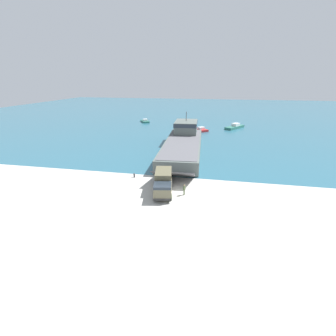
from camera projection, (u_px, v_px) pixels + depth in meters
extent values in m
plane|color=#B7B5AD|center=(178.00, 189.00, 40.47)|extent=(240.00, 240.00, 0.00)
cube|color=#285B70|center=(210.00, 113.00, 128.57)|extent=(240.00, 180.00, 0.01)
cube|color=#56605B|center=(183.00, 147.00, 59.59)|extent=(10.10, 31.08, 2.59)
cube|color=#56565B|center=(183.00, 142.00, 59.16)|extent=(9.37, 29.81, 0.08)
cube|color=#56605B|center=(186.00, 127.00, 68.53)|extent=(6.19, 8.93, 3.08)
cube|color=#28333D|center=(186.00, 123.00, 68.22)|extent=(6.36, 9.03, 0.92)
cylinder|color=#3F3F42|center=(186.00, 116.00, 67.63)|extent=(0.16, 0.16, 2.40)
cube|color=#56565B|center=(174.00, 174.00, 42.82)|extent=(7.16, 5.63, 2.49)
cube|color=#6B664C|center=(163.00, 187.00, 38.86)|extent=(3.75, 7.46, 1.15)
cube|color=#6B664C|center=(162.00, 187.00, 36.33)|extent=(2.76, 2.81, 0.78)
cube|color=#28333D|center=(162.00, 185.00, 36.26)|extent=(2.84, 2.85, 0.39)
cube|color=brown|center=(163.00, 175.00, 39.57)|extent=(3.18, 4.86, 1.51)
cube|color=#2D2D2D|center=(162.00, 199.00, 35.71)|extent=(2.56, 0.70, 0.32)
cylinder|color=black|center=(170.00, 195.00, 36.87)|extent=(0.60, 1.37, 1.33)
cylinder|color=black|center=(155.00, 195.00, 36.91)|extent=(0.60, 1.37, 1.33)
cylinder|color=black|center=(170.00, 184.00, 40.52)|extent=(0.60, 1.37, 1.33)
cylinder|color=black|center=(157.00, 184.00, 40.56)|extent=(0.60, 1.37, 1.33)
cylinder|color=black|center=(170.00, 182.00, 41.56)|extent=(0.60, 1.37, 1.33)
cylinder|color=black|center=(157.00, 182.00, 41.60)|extent=(0.60, 1.37, 1.33)
cylinder|color=#475638|center=(184.00, 192.00, 38.43)|extent=(0.14, 0.14, 0.80)
cylinder|color=#475638|center=(184.00, 193.00, 38.27)|extent=(0.14, 0.14, 0.80)
cube|color=#475638|center=(184.00, 188.00, 38.12)|extent=(0.34, 0.49, 0.63)
sphere|color=tan|center=(184.00, 185.00, 37.98)|extent=(0.22, 0.22, 0.22)
cube|color=#B22323|center=(201.00, 130.00, 85.02)|extent=(5.35, 5.60, 0.62)
cube|color=silver|center=(201.00, 128.00, 84.49)|extent=(2.45, 2.40, 0.69)
cube|color=#2D7060|center=(145.00, 121.00, 101.73)|extent=(4.76, 5.91, 0.61)
cube|color=silver|center=(145.00, 120.00, 101.15)|extent=(2.27, 2.24, 0.67)
cube|color=#2D7060|center=(235.00, 127.00, 89.11)|extent=(6.86, 8.87, 0.80)
cube|color=silver|center=(236.00, 125.00, 89.29)|extent=(2.90, 3.19, 0.88)
cylinder|color=#333338|center=(134.00, 176.00, 45.20)|extent=(0.27, 0.27, 0.53)
sphere|color=#333338|center=(134.00, 174.00, 45.08)|extent=(0.31, 0.31, 0.31)
cube|color=#3D4C33|center=(169.00, 198.00, 36.77)|extent=(0.68, 0.81, 0.65)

